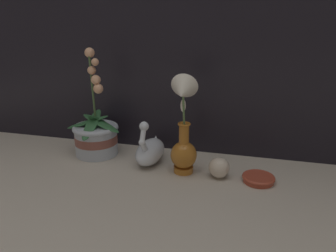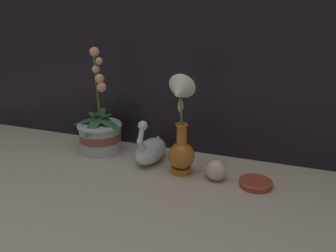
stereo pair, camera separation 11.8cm
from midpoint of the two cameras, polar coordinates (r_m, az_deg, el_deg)
name	(u,v)px [view 2 (the right image)]	position (r m, az deg, el deg)	size (l,w,h in m)	color
ground_plane	(156,180)	(1.11, 1.00, -9.46)	(2.80, 2.80, 0.00)	#BCB2A3
orchid_potted_plant	(100,132)	(1.33, -9.26, -1.10)	(0.23, 0.21, 0.42)	#B2BCCC
swan_figurine	(151,149)	(1.23, -0.28, -4.15)	(0.10, 0.20, 0.18)	silver
blue_vase	(181,134)	(1.10, 5.31, -1.54)	(0.09, 0.12, 0.35)	#B26B23
glass_sphere	(216,170)	(1.12, 11.39, -7.57)	(0.07, 0.07, 0.07)	beige
amber_dish	(256,183)	(1.12, 18.00, -9.45)	(0.11, 0.11, 0.02)	#A8422D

